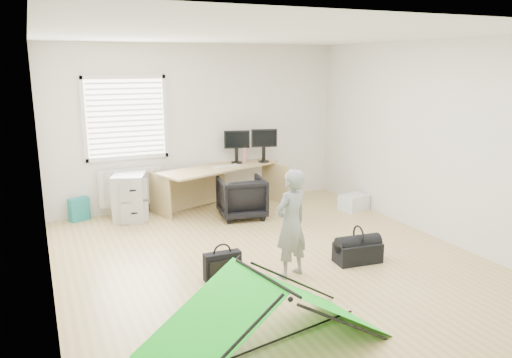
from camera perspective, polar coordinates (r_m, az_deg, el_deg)
name	(u,v)px	position (r m, az deg, el deg)	size (l,w,h in m)	color
ground	(269,260)	(6.31, 1.51, -9.20)	(5.50, 5.50, 0.00)	tan
back_wall	(199,126)	(8.46, -6.56, 5.99)	(5.00, 0.02, 2.70)	silver
window	(126,118)	(8.11, -14.66, 6.76)	(1.20, 0.06, 1.20)	silver
radiator	(130,187)	(8.27, -14.17, -0.86)	(1.00, 0.12, 0.60)	silver
desk	(220,188)	(8.35, -4.13, -0.99)	(2.10, 0.67, 0.71)	tan
filing_cabinet	(130,196)	(8.01, -14.17, -1.94)	(0.47, 0.62, 0.73)	#ABADB0
monitor_left	(236,151)	(8.51, -2.25, 3.19)	(0.43, 0.09, 0.41)	black
monitor_right	(264,150)	(8.59, 0.88, 3.33)	(0.44, 0.10, 0.42)	black
keyboard	(227,166)	(8.25, -3.38, 1.47)	(0.45, 0.15, 0.02)	beige
thermos	(245,155)	(8.53, -1.30, 2.72)	(0.07, 0.07, 0.27)	#AC606D
office_chair	(242,197)	(7.86, -1.65, -2.12)	(0.69, 0.71, 0.65)	black
person	(291,224)	(5.65, 4.02, -5.13)	(0.46, 0.30, 1.26)	gray
kite	(266,312)	(4.41, 1.14, -15.00)	(2.08, 0.91, 0.65)	#14DA20
storage_crate	(354,202)	(8.47, 11.11, -2.62)	(0.45, 0.32, 0.25)	silver
tote_bag	(79,209)	(8.21, -19.57, -3.28)	(0.30, 0.13, 0.36)	teal
laptop_bag	(222,266)	(5.74, -3.86, -9.86)	(0.43, 0.13, 0.32)	black
duffel_bag	(358,253)	(6.32, 11.54, -8.24)	(0.56, 0.29, 0.25)	black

